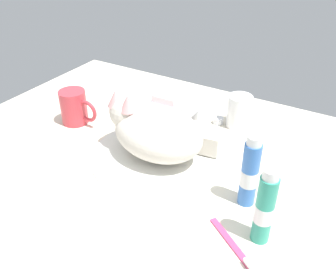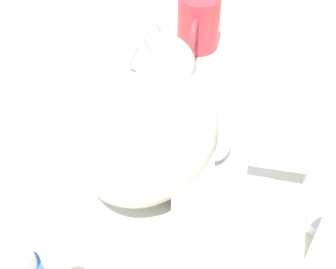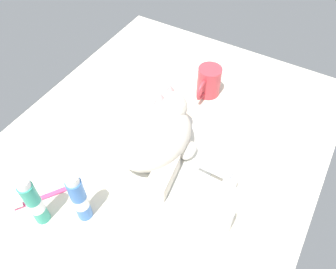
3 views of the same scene
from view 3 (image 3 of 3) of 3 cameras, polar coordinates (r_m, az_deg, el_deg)
ground_plane at (r=91.83cm, az=-2.14°, el=-3.58°), size 110.00×82.50×3.00cm
sink_basin at (r=90.35cm, az=-2.18°, el=-2.87°), size 32.23×32.23×0.72cm
faucet at (r=83.94cm, az=9.53°, el=-7.33°), size 14.71×10.59×5.71cm
cat at (r=85.79cm, az=-1.72°, el=0.12°), size 26.07×20.08×14.47cm
coffee_mug at (r=103.75cm, az=6.82°, el=8.79°), size 11.40×7.09×9.33cm
rinse_cup at (r=76.44cm, az=8.43°, el=-13.54°), size 6.43×6.43×8.85cm
soap_dish at (r=91.98cm, az=14.14°, el=-3.42°), size 9.00×6.40×1.20cm
soap_bar at (r=90.70cm, az=14.33°, el=-2.79°), size 7.44×4.68×2.13cm
toothpaste_bottle at (r=76.80cm, az=-14.70°, el=-10.39°), size 3.47×3.47×15.74cm
mouthwash_bottle at (r=79.39cm, az=-21.60°, el=-10.58°), size 3.36×3.36×15.58cm
toothbrush at (r=87.91cm, az=-21.04°, el=-10.04°), size 11.54×8.48×1.60cm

